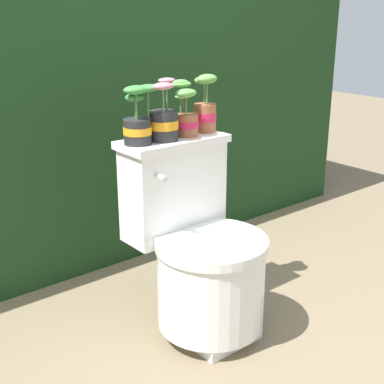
% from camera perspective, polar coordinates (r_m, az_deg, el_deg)
% --- Properties ---
extents(ground_plane, '(12.00, 12.00, 0.00)m').
position_cam_1_polar(ground_plane, '(2.22, -0.18, -15.03)').
color(ground_plane, '#75664C').
extents(hedge_backdrop, '(3.61, 0.90, 1.31)m').
position_cam_1_polar(hedge_backdrop, '(2.92, -15.13, 6.73)').
color(hedge_backdrop, '#193819').
rests_on(hedge_backdrop, ground).
extents(toilet, '(0.44, 0.55, 0.76)m').
position_cam_1_polar(toilet, '(2.13, 0.78, -6.57)').
color(toilet, white).
rests_on(toilet, ground).
extents(potted_plant_left, '(0.15, 0.11, 0.22)m').
position_cam_1_polar(potted_plant_left, '(1.99, -5.78, 7.63)').
color(potted_plant_left, '#262628').
rests_on(potted_plant_left, toilet).
extents(potted_plant_midleft, '(0.13, 0.13, 0.24)m').
position_cam_1_polar(potted_plant_midleft, '(2.05, -3.06, 7.61)').
color(potted_plant_midleft, '#262628').
rests_on(potted_plant_midleft, toilet).
extents(potted_plant_middle, '(0.12, 0.12, 0.22)m').
position_cam_1_polar(potted_plant_middle, '(2.11, -0.65, 8.49)').
color(potted_plant_middle, '#9E5638').
rests_on(potted_plant_middle, toilet).
extents(potted_plant_midright, '(0.11, 0.11, 0.24)m').
position_cam_1_polar(potted_plant_midright, '(2.19, 1.40, 8.97)').
color(potted_plant_midright, '#9E5638').
rests_on(potted_plant_midright, toilet).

